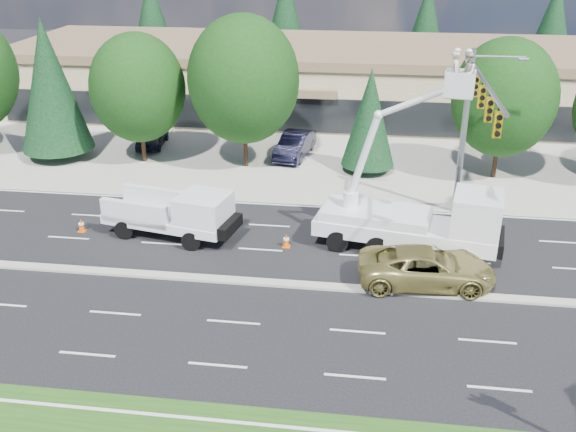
# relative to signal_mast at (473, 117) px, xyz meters

# --- Properties ---
(ground) EXTENTS (140.00, 140.00, 0.00)m
(ground) POSITION_rel_signal_mast_xyz_m (-10.03, -7.04, -6.06)
(ground) COLOR black
(ground) RESTS_ON ground
(concrete_apron) EXTENTS (140.00, 22.00, 0.01)m
(concrete_apron) POSITION_rel_signal_mast_xyz_m (-10.03, 12.96, -6.05)
(concrete_apron) COLOR #9C998E
(concrete_apron) RESTS_ON ground
(road_median) EXTENTS (120.00, 0.55, 0.12)m
(road_median) POSITION_rel_signal_mast_xyz_m (-10.03, -7.04, -6.00)
(road_median) COLOR #9C998E
(road_median) RESTS_ON ground
(strip_mall) EXTENTS (50.40, 15.40, 5.50)m
(strip_mall) POSITION_rel_signal_mast_xyz_m (-10.03, 22.93, -3.23)
(strip_mall) COLOR tan
(strip_mall) RESTS_ON ground
(tree_front_b) EXTENTS (4.73, 4.73, 9.33)m
(tree_front_b) POSITION_rel_signal_mast_xyz_m (-26.03, 7.96, -1.05)
(tree_front_b) COLOR #332114
(tree_front_b) RESTS_ON ground
(tree_front_c) EXTENTS (6.17, 6.17, 8.56)m
(tree_front_c) POSITION_rel_signal_mast_xyz_m (-20.03, 7.96, -1.04)
(tree_front_c) COLOR #332114
(tree_front_c) RESTS_ON ground
(tree_front_d) EXTENTS (7.08, 7.08, 9.82)m
(tree_front_d) POSITION_rel_signal_mast_xyz_m (-13.03, 7.96, -0.31)
(tree_front_d) COLOR #332114
(tree_front_d) RESTS_ON ground
(tree_front_e) EXTENTS (3.40, 3.40, 6.71)m
(tree_front_e) POSITION_rel_signal_mast_xyz_m (-5.03, 7.96, -2.46)
(tree_front_e) COLOR #332114
(tree_front_e) RESTS_ON ground
(tree_front_f) EXTENTS (6.30, 6.30, 8.74)m
(tree_front_f) POSITION_rel_signal_mast_xyz_m (2.97, 7.96, -0.94)
(tree_front_f) COLOR #332114
(tree_front_f) RESTS_ON ground
(tree_back_a) EXTENTS (5.19, 5.19, 10.24)m
(tree_back_a) POSITION_rel_signal_mast_xyz_m (-28.03, 34.96, -0.56)
(tree_back_a) COLOR #332114
(tree_back_a) RESTS_ON ground
(tree_back_b) EXTENTS (5.40, 5.40, 10.65)m
(tree_back_b) POSITION_rel_signal_mast_xyz_m (-14.03, 34.96, -0.34)
(tree_back_b) COLOR #332114
(tree_back_b) RESTS_ON ground
(tree_back_c) EXTENTS (4.96, 4.96, 9.77)m
(tree_back_c) POSITION_rel_signal_mast_xyz_m (-0.03, 34.96, -0.81)
(tree_back_c) COLOR #332114
(tree_back_c) RESTS_ON ground
(tree_back_d) EXTENTS (5.12, 5.12, 10.08)m
(tree_back_d) POSITION_rel_signal_mast_xyz_m (11.97, 34.96, -0.65)
(tree_back_d) COLOR #332114
(tree_back_d) RESTS_ON ground
(signal_mast) EXTENTS (2.76, 10.16, 9.00)m
(signal_mast) POSITION_rel_signal_mast_xyz_m (0.00, 0.00, 0.00)
(signal_mast) COLOR gray
(signal_mast) RESTS_ON ground
(utility_pickup) EXTENTS (6.87, 3.67, 2.50)m
(utility_pickup) POSITION_rel_signal_mast_xyz_m (-14.50, -2.94, -5.03)
(utility_pickup) COLOR white
(utility_pickup) RESTS_ON ground
(bucket_truck) EXTENTS (9.06, 4.13, 9.88)m
(bucket_truck) POSITION_rel_signal_mast_xyz_m (-2.33, -2.97, -3.96)
(bucket_truck) COLOR white
(bucket_truck) RESTS_ON ground
(traffic_cone_a) EXTENTS (0.40, 0.40, 0.70)m
(traffic_cone_a) POSITION_rel_signal_mast_xyz_m (-19.67, -2.99, -5.72)
(traffic_cone_a) COLOR #DF4D07
(traffic_cone_a) RESTS_ON ground
(traffic_cone_b) EXTENTS (0.40, 0.40, 0.70)m
(traffic_cone_b) POSITION_rel_signal_mast_xyz_m (-13.19, -2.77, -5.72)
(traffic_cone_b) COLOR #DF4D07
(traffic_cone_b) RESTS_ON ground
(traffic_cone_c) EXTENTS (0.40, 0.40, 0.70)m
(traffic_cone_c) POSITION_rel_signal_mast_xyz_m (-8.80, -3.35, -5.72)
(traffic_cone_c) COLOR #DF4D07
(traffic_cone_c) RESTS_ON ground
(traffic_cone_d) EXTENTS (0.40, 0.40, 0.70)m
(traffic_cone_d) POSITION_rel_signal_mast_xyz_m (-2.92, -3.60, -5.72)
(traffic_cone_d) COLOR #DF4D07
(traffic_cone_d) RESTS_ON ground
(minivan) EXTENTS (6.22, 3.20, 1.68)m
(minivan) POSITION_rel_signal_mast_xyz_m (-2.16, -6.12, -5.22)
(minivan) COLOR #9C914B
(minivan) RESTS_ON ground
(parked_car_west) EXTENTS (2.15, 4.50, 1.48)m
(parked_car_west) POSITION_rel_signal_mast_xyz_m (-20.54, 11.23, -5.32)
(parked_car_west) COLOR black
(parked_car_west) RESTS_ON ground
(parked_car_east) EXTENTS (2.58, 5.28, 1.67)m
(parked_car_east) POSITION_rel_signal_mast_xyz_m (-10.03, 10.25, -5.22)
(parked_car_east) COLOR black
(parked_car_east) RESTS_ON ground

